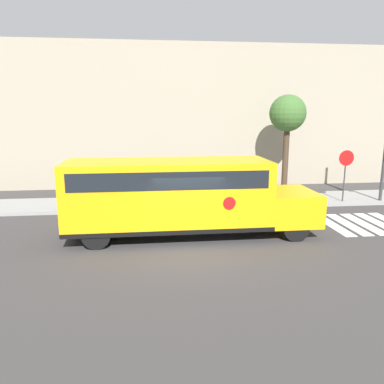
# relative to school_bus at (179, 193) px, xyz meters

# --- Properties ---
(ground_plane) EXTENTS (60.00, 60.00, 0.00)m
(ground_plane) POSITION_rel_school_bus_xyz_m (0.21, -1.33, -1.68)
(ground_plane) COLOR #3A3838
(sidewalk_strip) EXTENTS (44.00, 3.00, 0.15)m
(sidewalk_strip) POSITION_rel_school_bus_xyz_m (0.21, 5.17, -1.60)
(sidewalk_strip) COLOR gray
(sidewalk_strip) RESTS_ON ground
(building_backdrop) EXTENTS (32.00, 4.00, 8.86)m
(building_backdrop) POSITION_rel_school_bus_xyz_m (0.21, 11.67, 2.75)
(building_backdrop) COLOR #9E937F
(building_backdrop) RESTS_ON ground
(crosswalk_stripes) EXTENTS (3.30, 3.20, 0.01)m
(crosswalk_stripes) POSITION_rel_school_bus_xyz_m (7.97, 0.67, -1.67)
(crosswalk_stripes) COLOR white
(crosswalk_stripes) RESTS_ON ground
(school_bus) EXTENTS (9.50, 2.57, 2.93)m
(school_bus) POSITION_rel_school_bus_xyz_m (0.00, 0.00, 0.00)
(school_bus) COLOR #EAA80F
(school_bus) RESTS_ON ground
(stop_sign) EXTENTS (0.79, 0.10, 2.81)m
(stop_sign) POSITION_rel_school_bus_xyz_m (8.85, 4.07, 0.23)
(stop_sign) COLOR #38383A
(stop_sign) RESTS_ON ground
(tree_near_sidewalk) EXTENTS (2.09, 2.09, 5.69)m
(tree_near_sidewalk) POSITION_rel_school_bus_xyz_m (6.85, 7.27, 2.83)
(tree_near_sidewalk) COLOR #423323
(tree_near_sidewalk) RESTS_ON ground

